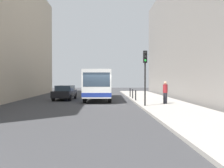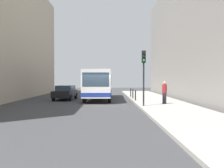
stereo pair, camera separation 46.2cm
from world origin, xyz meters
name	(u,v)px [view 1 (the left image)]	position (x,y,z in m)	size (l,w,h in m)	color
ground_plane	(98,104)	(0.00, 0.00, 0.00)	(80.00, 80.00, 0.00)	#38383A
sidewalk	(161,103)	(5.40, 0.00, 0.07)	(4.40, 40.00, 0.15)	#9E9991
building_right	(211,35)	(11.50, 4.00, 6.72)	(7.00, 32.00, 13.44)	gray
bus	(99,83)	(-0.04, 5.06, 1.73)	(2.70, 11.06, 3.00)	white
car_beside_bus	(65,92)	(-3.55, 4.54, 0.78)	(2.07, 4.50, 1.48)	black
traffic_light	(145,67)	(3.55, -2.97, 3.01)	(0.28, 0.33, 4.10)	black
bollard_near	(136,95)	(3.45, 1.68, 0.62)	(0.11, 0.11, 0.95)	black
bollard_mid	(133,94)	(3.45, 4.11, 0.62)	(0.11, 0.11, 0.95)	black
bollard_far	(130,92)	(3.45, 6.53, 0.62)	(0.11, 0.11, 0.95)	black
pedestrian_near_signal	(165,92)	(5.45, -1.43, 1.05)	(0.38, 0.38, 1.80)	#26262D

